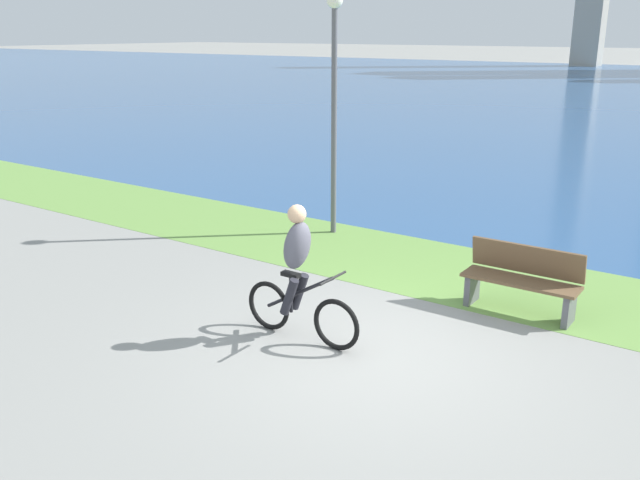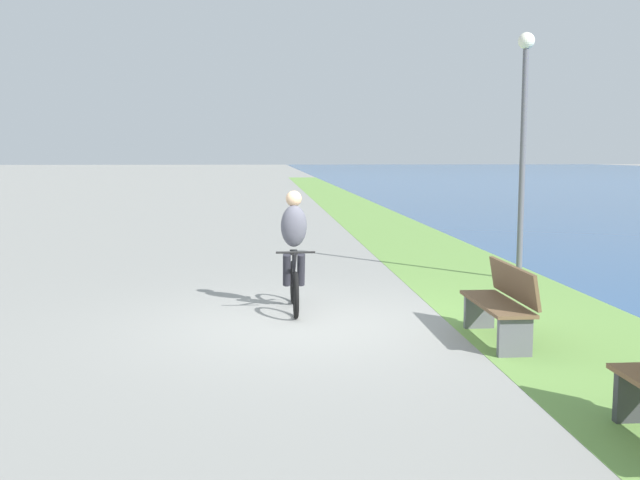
# 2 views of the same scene
# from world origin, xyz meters

# --- Properties ---
(ground_plane) EXTENTS (300.00, 300.00, 0.00)m
(ground_plane) POSITION_xyz_m (0.00, 0.00, 0.00)
(ground_plane) COLOR gray
(grass_strip_bayside) EXTENTS (120.00, 2.61, 0.01)m
(grass_strip_bayside) POSITION_xyz_m (0.00, 3.06, 0.00)
(grass_strip_bayside) COLOR #6B9947
(grass_strip_bayside) RESTS_ON ground
(cyclist_lead) EXTENTS (1.63, 0.52, 1.67)m
(cyclist_lead) POSITION_xyz_m (-0.90, -0.20, 0.83)
(cyclist_lead) COLOR black
(cyclist_lead) RESTS_ON ground
(bench_near_path) EXTENTS (1.50, 0.47, 0.90)m
(bench_near_path) POSITION_xyz_m (1.02, 2.12, 0.45)
(bench_near_path) COLOR brown
(bench_near_path) RESTS_ON ground
(lamppost_tall) EXTENTS (0.28, 0.28, 4.20)m
(lamppost_tall) POSITION_xyz_m (-3.08, 3.80, 2.72)
(lamppost_tall) COLOR #595960
(lamppost_tall) RESTS_ON ground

